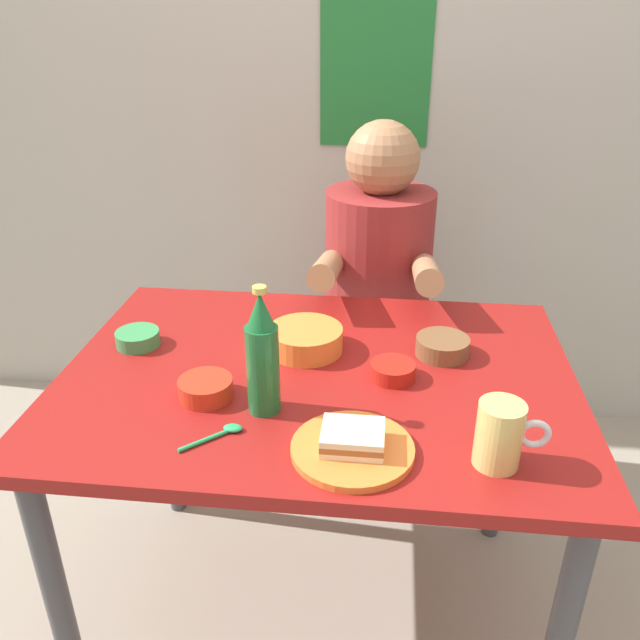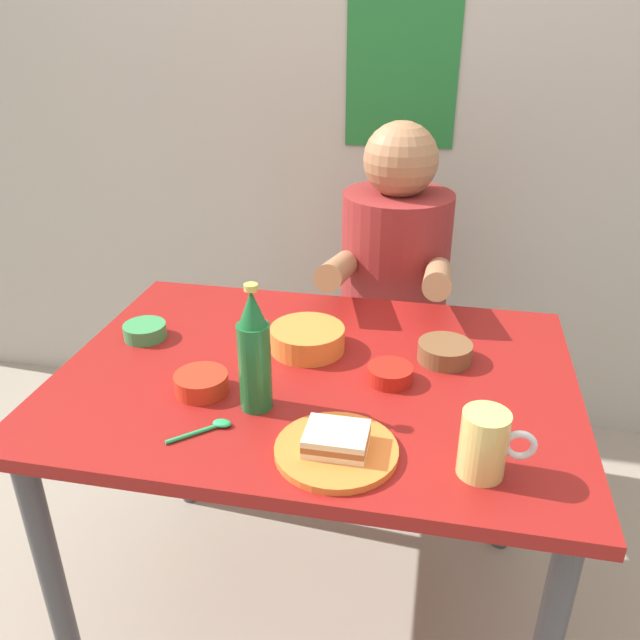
# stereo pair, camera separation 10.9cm
# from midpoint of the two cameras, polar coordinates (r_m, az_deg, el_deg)

# --- Properties ---
(ground_plane) EXTENTS (6.00, 6.00, 0.00)m
(ground_plane) POSITION_cam_midpoint_polar(r_m,az_deg,el_deg) (1.88, 1.48, -24.31)
(ground_plane) COLOR gray
(wall_back) EXTENTS (4.40, 0.09, 2.60)m
(wall_back) POSITION_cam_midpoint_polar(r_m,az_deg,el_deg) (2.24, 7.00, 22.21)
(wall_back) COLOR #ADA89E
(wall_back) RESTS_ON ground
(dining_table) EXTENTS (1.10, 0.80, 0.74)m
(dining_table) POSITION_cam_midpoint_polar(r_m,az_deg,el_deg) (1.44, 1.78, -7.82)
(dining_table) COLOR maroon
(dining_table) RESTS_ON ground
(stool) EXTENTS (0.34, 0.34, 0.45)m
(stool) POSITION_cam_midpoint_polar(r_m,az_deg,el_deg) (2.12, 7.56, -5.36)
(stool) COLOR #4C4C51
(stool) RESTS_ON ground
(person_seated) EXTENTS (0.33, 0.56, 0.72)m
(person_seated) POSITION_cam_midpoint_polar(r_m,az_deg,el_deg) (1.93, 8.26, 5.07)
(person_seated) COLOR maroon
(person_seated) RESTS_ON stool
(plate_orange) EXTENTS (0.22, 0.22, 0.01)m
(plate_orange) POSITION_cam_midpoint_polar(r_m,az_deg,el_deg) (1.16, 4.19, -11.53)
(plate_orange) COLOR orange
(plate_orange) RESTS_ON dining_table
(sandwich) EXTENTS (0.11, 0.09, 0.04)m
(sandwich) POSITION_cam_midpoint_polar(r_m,az_deg,el_deg) (1.14, 4.24, -10.54)
(sandwich) COLOR beige
(sandwich) RESTS_ON plate_orange
(beer_mug) EXTENTS (0.13, 0.08, 0.12)m
(beer_mug) POSITION_cam_midpoint_polar(r_m,az_deg,el_deg) (1.13, 17.15, -10.52)
(beer_mug) COLOR #D1BC66
(beer_mug) RESTS_ON dining_table
(beer_bottle) EXTENTS (0.06, 0.06, 0.26)m
(beer_bottle) POSITION_cam_midpoint_polar(r_m,az_deg,el_deg) (1.22, -3.32, -3.06)
(beer_bottle) COLOR #19602D
(beer_bottle) RESTS_ON dining_table
(condiment_bowl_brown) EXTENTS (0.12, 0.12, 0.04)m
(condiment_bowl_brown) POSITION_cam_midpoint_polar(r_m,az_deg,el_deg) (1.46, 13.12, -2.72)
(condiment_bowl_brown) COLOR brown
(condiment_bowl_brown) RESTS_ON dining_table
(dip_bowl_green) EXTENTS (0.10, 0.10, 0.03)m
(dip_bowl_green) POSITION_cam_midpoint_polar(r_m,az_deg,el_deg) (1.56, -13.36, -0.93)
(dip_bowl_green) COLOR #388C4C
(dip_bowl_green) RESTS_ON dining_table
(sambal_bowl_red) EXTENTS (0.10, 0.10, 0.03)m
(sambal_bowl_red) POSITION_cam_midpoint_polar(r_m,az_deg,el_deg) (1.36, 8.51, -4.74)
(sambal_bowl_red) COLOR #B21E14
(sambal_bowl_red) RESTS_ON dining_table
(soup_bowl_orange) EXTENTS (0.17, 0.17, 0.05)m
(soup_bowl_orange) POSITION_cam_midpoint_polar(r_m,az_deg,el_deg) (1.46, 1.00, -1.62)
(soup_bowl_orange) COLOR orange
(soup_bowl_orange) RESTS_ON dining_table
(sauce_bowl_chili) EXTENTS (0.11, 0.11, 0.04)m
(sauce_bowl_chili) POSITION_cam_midpoint_polar(r_m,az_deg,el_deg) (1.33, -8.18, -5.53)
(sauce_bowl_chili) COLOR red
(sauce_bowl_chili) RESTS_ON dining_table
(spoon) EXTENTS (0.10, 0.09, 0.01)m
(spoon) POSITION_cam_midpoint_polar(r_m,az_deg,el_deg) (1.22, -7.12, -9.48)
(spoon) COLOR #26A559
(spoon) RESTS_ON dining_table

